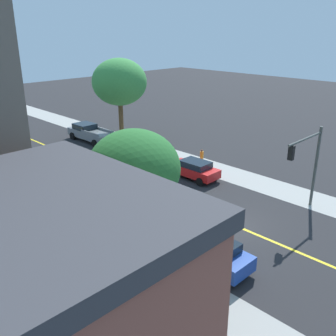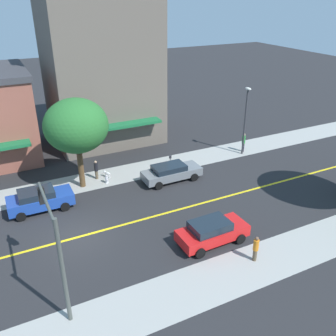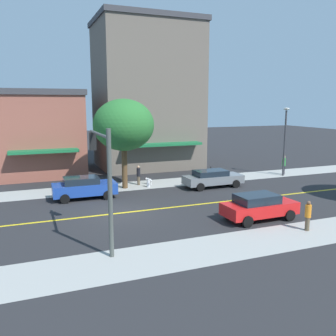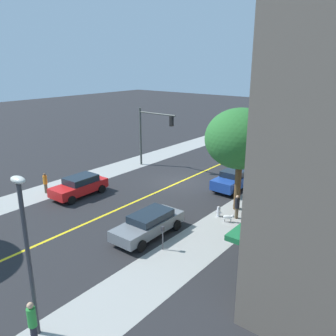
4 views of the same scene
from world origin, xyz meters
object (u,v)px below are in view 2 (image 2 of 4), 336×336
object	(u,v)px
fire_hydrant	(107,179)
grey_sedan_left_curb	(171,172)
street_lamp	(246,114)
pedestrian_black_shirt	(96,169)
parking_meter	(170,161)
blue_sedan_left_curb	(40,199)
pedestrian_orange_shirt	(256,248)
small_dog	(107,173)
red_sedan_right_curb	(212,231)
traffic_light_mast	(54,238)
street_tree_right_corner	(76,126)
pedestrian_green_shirt	(243,142)

from	to	relation	value
fire_hydrant	grey_sedan_left_curb	xyz separation A→B (m)	(1.91, 4.76, 0.38)
street_lamp	pedestrian_black_shirt	size ratio (longest dim) A/B	3.90
fire_hydrant	parking_meter	distance (m)	5.56
street_lamp	blue_sedan_left_curb	size ratio (longest dim) A/B	1.42
pedestrian_orange_shirt	small_dog	world-z (taller)	pedestrian_orange_shirt
street_lamp	red_sedan_right_curb	distance (m)	14.42
pedestrian_orange_shirt	street_lamp	bearing A→B (deg)	-177.93
traffic_light_mast	small_dog	distance (m)	13.66
street_tree_right_corner	fire_hydrant	world-z (taller)	street_tree_right_corner
blue_sedan_left_curb	pedestrian_orange_shirt	world-z (taller)	pedestrian_orange_shirt
grey_sedan_left_curb	pedestrian_green_shirt	distance (m)	9.05
street_tree_right_corner	blue_sedan_left_curb	xyz separation A→B (m)	(2.05, -3.49, -4.14)
street_lamp	grey_sedan_left_curb	size ratio (longest dim) A/B	1.31
fire_hydrant	parking_meter	size ratio (longest dim) A/B	0.53
pedestrian_black_shirt	small_dog	bearing A→B (deg)	-98.84
fire_hydrant	street_lamp	distance (m)	13.59
pedestrian_black_shirt	street_lamp	bearing A→B (deg)	-95.16
street_tree_right_corner	pedestrian_green_shirt	xyz separation A→B (m)	(0.02, 15.36, -3.98)
blue_sedan_left_curb	pedestrian_orange_shirt	bearing A→B (deg)	-47.09
pedestrian_black_shirt	blue_sedan_left_curb	bearing A→B (deg)	119.32
pedestrian_green_shirt	fire_hydrant	bearing A→B (deg)	69.24
street_lamp	grey_sedan_left_curb	distance (m)	9.12
parking_meter	street_lamp	size ratio (longest dim) A/B	0.22
blue_sedan_left_curb	small_dog	world-z (taller)	blue_sedan_left_curb
grey_sedan_left_curb	pedestrian_orange_shirt	size ratio (longest dim) A/B	2.96
red_sedan_right_curb	grey_sedan_left_curb	world-z (taller)	red_sedan_right_curb
traffic_light_mast	red_sedan_right_curb	distance (m)	9.53
red_sedan_right_curb	pedestrian_green_shirt	distance (m)	14.66
street_tree_right_corner	small_dog	distance (m)	5.13
street_tree_right_corner	street_lamp	bearing A→B (deg)	88.29
pedestrian_black_shirt	pedestrian_green_shirt	distance (m)	14.03
red_sedan_right_curb	pedestrian_green_shirt	bearing A→B (deg)	44.71
traffic_light_mast	small_dog	xyz separation A→B (m)	(-11.74, 6.10, -3.40)
red_sedan_right_curb	pedestrian_black_shirt	xyz separation A→B (m)	(-11.22, -3.78, 0.06)
street_lamp	traffic_light_mast	bearing A→B (deg)	-60.44
fire_hydrant	pedestrian_green_shirt	xyz separation A→B (m)	(-0.33, 13.53, 0.61)
fire_hydrant	grey_sedan_left_curb	bearing A→B (deg)	68.19
pedestrian_green_shirt	small_dog	distance (m)	13.21
street_tree_right_corner	pedestrian_black_shirt	distance (m)	4.38
grey_sedan_left_curb	pedestrian_green_shirt	xyz separation A→B (m)	(-2.23, 8.76, 0.22)
blue_sedan_left_curb	pedestrian_black_shirt	xyz separation A→B (m)	(-2.75, 4.83, 0.03)
pedestrian_orange_shirt	pedestrian_black_shirt	bearing A→B (deg)	-123.45
street_tree_right_corner	street_lamp	world-z (taller)	street_tree_right_corner
street_tree_right_corner	blue_sedan_left_curb	size ratio (longest dim) A/B	1.58
street_lamp	pedestrian_black_shirt	world-z (taller)	street_lamp
street_lamp	red_sedan_right_curb	xyz separation A→B (m)	(10.07, -9.84, -3.08)
traffic_light_mast	blue_sedan_left_curb	xyz separation A→B (m)	(-9.11, 0.43, -2.93)
pedestrian_black_shirt	grey_sedan_left_curb	bearing A→B (deg)	-119.70
grey_sedan_left_curb	pedestrian_black_shirt	xyz separation A→B (m)	(-2.96, -5.25, 0.10)
fire_hydrant	small_dog	world-z (taller)	fire_hydrant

